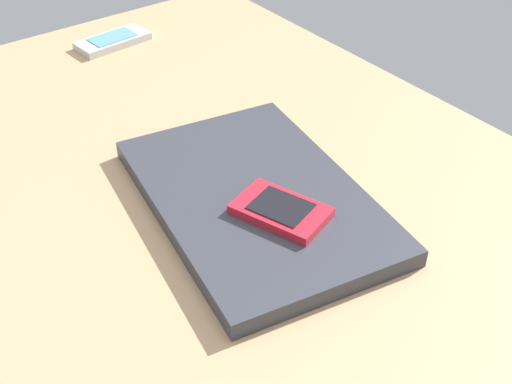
# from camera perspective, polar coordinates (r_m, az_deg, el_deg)

# --- Properties ---
(desk_surface) EXTENTS (1.20, 0.80, 0.03)m
(desk_surface) POSITION_cam_1_polar(r_m,az_deg,el_deg) (0.77, -2.03, -3.63)
(desk_surface) COLOR tan
(desk_surface) RESTS_ON ground
(laptop_closed) EXTENTS (0.37, 0.28, 0.02)m
(laptop_closed) POSITION_cam_1_polar(r_m,az_deg,el_deg) (0.78, 0.00, -0.56)
(laptop_closed) COLOR #33353D
(laptop_closed) RESTS_ON desk_surface
(cell_phone_on_laptop) EXTENTS (0.11, 0.09, 0.01)m
(cell_phone_on_laptop) POSITION_cam_1_polar(r_m,az_deg,el_deg) (0.74, 2.08, -1.54)
(cell_phone_on_laptop) COLOR red
(cell_phone_on_laptop) RESTS_ON laptop_closed
(cell_phone_on_desk) EXTENTS (0.06, 0.12, 0.01)m
(cell_phone_on_desk) POSITION_cam_1_polar(r_m,az_deg,el_deg) (1.17, -11.80, 12.20)
(cell_phone_on_desk) COLOR silver
(cell_phone_on_desk) RESTS_ON desk_surface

